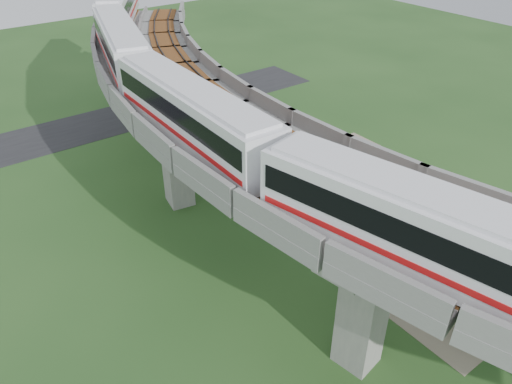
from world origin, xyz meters
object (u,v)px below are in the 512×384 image
at_px(car_red, 398,215).
at_px(car_dark, 322,175).
at_px(car_white, 475,298).
at_px(metro_train, 183,72).

distance_m(car_red, car_dark, 8.43).
height_order(car_white, car_red, car_red).
bearing_deg(metro_train, car_white, -64.78).
relative_size(car_white, car_dark, 0.90).
height_order(car_white, car_dark, car_white).
xyz_separation_m(car_white, car_red, (3.37, 9.21, 0.02)).
distance_m(car_white, car_dark, 17.85).
distance_m(metro_train, car_dark, 17.14).
bearing_deg(car_red, metro_train, -154.44).
xyz_separation_m(car_white, car_dark, (2.85, 17.62, -0.03)).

